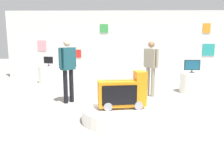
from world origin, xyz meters
TOP-DOWN VIEW (x-y plane):
  - ground_plane at (0.00, 0.00)m, footprint 30.00×30.00m
  - back_wall_display at (0.00, 5.36)m, footprint 10.65×0.13m
  - main_display_pedestal at (-0.32, -0.45)m, footprint 1.76×1.76m
  - novelty_firetruck_tv at (-0.30, -0.46)m, footprint 1.07×0.56m
  - display_pedestal_left_rear at (2.02, 2.40)m, footprint 0.74×0.74m
  - tv_on_left_rear at (2.02, 2.39)m, footprint 0.51×0.18m
  - display_pedestal_center_rear at (-3.18, 4.09)m, footprint 0.84×0.84m
  - tv_on_center_rear at (-3.18, 4.08)m, footprint 0.42×0.18m
  - shopper_browsing_near_truck at (-1.78, 1.03)m, footprint 0.41×0.43m
  - shopper_browsing_rear at (0.60, 1.86)m, footprint 0.41×0.43m

SIDE VIEW (x-z plane):
  - ground_plane at x=0.00m, z-range 0.00..0.00m
  - main_display_pedestal at x=-0.32m, z-range 0.00..0.28m
  - display_pedestal_left_rear at x=2.02m, z-range 0.00..0.67m
  - display_pedestal_center_rear at x=-3.18m, z-range 0.00..0.67m
  - novelty_firetruck_tv at x=-0.30m, z-range 0.21..1.02m
  - tv_on_center_rear at x=-3.18m, z-range 0.69..1.08m
  - tv_on_left_rear at x=2.02m, z-range 0.69..1.10m
  - shopper_browsing_rear at x=0.60m, z-range 0.15..1.84m
  - shopper_browsing_near_truck at x=-1.78m, z-range 0.16..1.92m
  - back_wall_display at x=0.00m, z-range 0.00..2.94m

